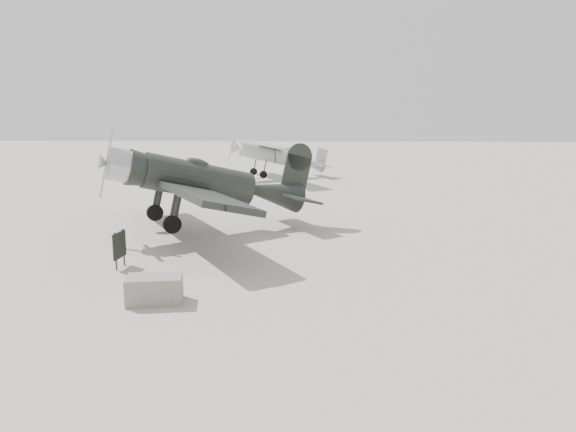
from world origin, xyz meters
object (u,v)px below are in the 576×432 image
at_px(lowwing_monoplane, 208,183).
at_px(sign_board, 119,246).
at_px(equipment_block, 155,289).
at_px(highwing_monoplane, 276,153).

relative_size(lowwing_monoplane, sign_board, 9.56).
relative_size(lowwing_monoplane, equipment_block, 8.17).
relative_size(highwing_monoplane, equipment_block, 7.29).
distance_m(highwing_monoplane, equipment_block, 30.12).
height_order(lowwing_monoplane, sign_board, lowwing_monoplane).
bearing_deg(sign_board, equipment_block, -51.59).
height_order(lowwing_monoplane, equipment_block, lowwing_monoplane).
xyz_separation_m(highwing_monoplane, sign_board, (-3.92, -26.46, -1.29)).
xyz_separation_m(highwing_monoplane, equipment_block, (-1.70, -30.03, -1.70)).
height_order(equipment_block, sign_board, sign_board).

